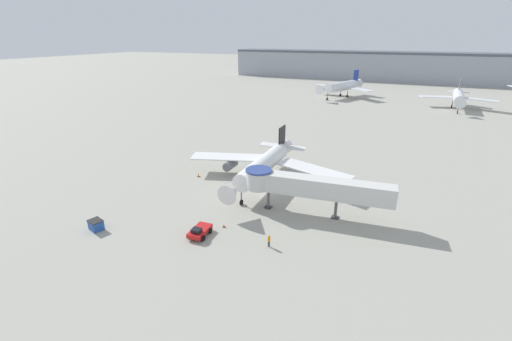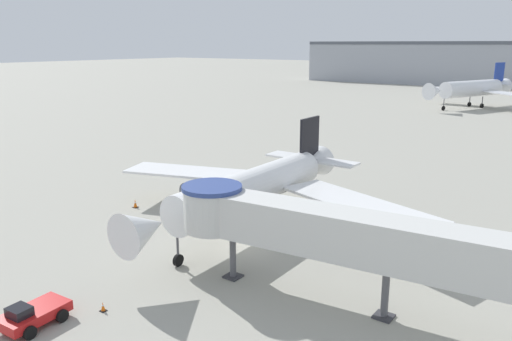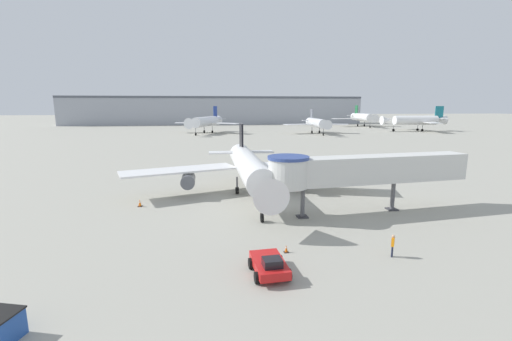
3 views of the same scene
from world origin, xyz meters
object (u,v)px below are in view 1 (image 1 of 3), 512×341
background_jet_blue_tail (342,86)px  background_jet_gray_tail (459,97)px  jet_bridge (307,186)px  traffic_cone_near_nose (224,225)px  pushback_tug_red (199,231)px  main_airplane (265,164)px  traffic_cone_port_wing (199,175)px  service_container_blue (96,225)px  ground_crew_marshaller (269,240)px

background_jet_blue_tail → background_jet_gray_tail: 44.66m
jet_bridge → traffic_cone_near_nose: jet_bridge is taller
pushback_tug_red → traffic_cone_near_nose: size_ratio=6.44×
main_airplane → traffic_cone_port_wing: main_airplane is taller
jet_bridge → background_jet_blue_tail: background_jet_blue_tail is taller
jet_bridge → background_jet_gray_tail: bearing=68.3°
pushback_tug_red → traffic_cone_port_wing: (-11.67, 17.64, -0.31)m
jet_bridge → background_jet_blue_tail: size_ratio=0.76×
background_jet_gray_tail → service_container_blue: bearing=-112.0°
traffic_cone_near_nose → ground_crew_marshaller: bearing=-13.7°
pushback_tug_red → background_jet_gray_tail: 119.03m
pushback_tug_red → background_jet_gray_tail: background_jet_gray_tail is taller
main_airplane → traffic_cone_near_nose: (0.83, -16.90, -3.37)m
background_jet_blue_tail → background_jet_gray_tail: bearing=12.4°
jet_bridge → background_jet_gray_tail: size_ratio=0.82×
ground_crew_marshaller → background_jet_gray_tail: (30.00, 110.73, 3.30)m
traffic_cone_port_wing → service_container_blue: bearing=-96.4°
main_airplane → background_jet_blue_tail: (-5.43, 99.72, 1.14)m
background_jet_gray_tail → ground_crew_marshaller: bearing=-102.4°
main_airplane → ground_crew_marshaller: size_ratio=18.41×
service_container_blue → traffic_cone_port_wing: (2.51, 22.26, -0.34)m
ground_crew_marshaller → background_jet_gray_tail: background_jet_gray_tail is taller
jet_bridge → service_container_blue: 30.79m
service_container_blue → background_jet_gray_tail: 128.64m
main_airplane → jet_bridge: 13.20m
jet_bridge → background_jet_blue_tail: 109.04m
service_container_blue → background_jet_blue_tail: 125.01m
traffic_cone_port_wing → traffic_cone_near_nose: (13.60, -14.32, -0.11)m
main_airplane → ground_crew_marshaller: bearing=-65.9°
traffic_cone_near_nose → service_container_blue: bearing=-153.8°
jet_bridge → pushback_tug_red: size_ratio=5.73×
ground_crew_marshaller → background_jet_gray_tail: bearing=22.1°
traffic_cone_near_nose → ground_crew_marshaller: (7.72, -1.88, 0.72)m
main_airplane → jet_bridge: main_airplane is taller
main_airplane → background_jet_blue_tail: size_ratio=1.10×
main_airplane → service_container_blue: bearing=-121.9°
main_airplane → traffic_cone_port_wing: 13.43m
jet_bridge → traffic_cone_near_nose: (-9.49, -8.72, -4.38)m
traffic_cone_port_wing → main_airplane: bearing=11.4°
main_airplane → traffic_cone_port_wing: (-12.77, -2.58, -3.26)m
ground_crew_marshaller → pushback_tug_red: bearing=135.8°
main_airplane → background_jet_gray_tail: background_jet_gray_tail is taller
service_container_blue → ground_crew_marshaller: size_ratio=1.35×
main_airplane → background_jet_gray_tail: size_ratio=1.19×
background_jet_gray_tail → jet_bridge: bearing=-103.0°
main_airplane → background_jet_blue_tail: 99.87m
ground_crew_marshaller → main_airplane: bearing=61.8°
jet_bridge → service_container_blue: (-25.59, -16.66, -3.94)m
traffic_cone_near_nose → ground_crew_marshaller: size_ratio=0.34×
pushback_tug_red → traffic_cone_port_wing: bearing=119.7°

